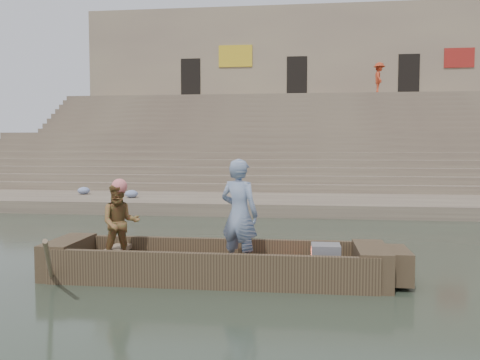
% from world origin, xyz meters
% --- Properties ---
extents(ground, '(120.00, 120.00, 0.00)m').
position_xyz_m(ground, '(0.00, 0.00, 0.00)').
color(ground, '#2A3628').
rests_on(ground, ground).
extents(lower_landing, '(32.00, 4.00, 0.40)m').
position_xyz_m(lower_landing, '(0.00, 8.00, 0.20)').
color(lower_landing, gray).
rests_on(lower_landing, ground).
extents(mid_landing, '(32.00, 3.00, 2.80)m').
position_xyz_m(mid_landing, '(0.00, 15.50, 1.40)').
color(mid_landing, gray).
rests_on(mid_landing, ground).
extents(upper_landing, '(32.00, 3.00, 5.20)m').
position_xyz_m(upper_landing, '(0.00, 22.50, 2.60)').
color(upper_landing, gray).
rests_on(upper_landing, ground).
extents(ghat_steps, '(32.00, 11.00, 5.20)m').
position_xyz_m(ghat_steps, '(0.00, 17.19, 1.80)').
color(ghat_steps, gray).
rests_on(ghat_steps, ground).
extents(building_wall, '(32.00, 5.07, 11.20)m').
position_xyz_m(building_wall, '(0.00, 26.50, 5.60)').
color(building_wall, gray).
rests_on(building_wall, ground).
extents(main_rowboat, '(5.00, 1.30, 0.22)m').
position_xyz_m(main_rowboat, '(-3.04, -1.09, 0.11)').
color(main_rowboat, brown).
rests_on(main_rowboat, ground).
extents(rowboat_trim, '(6.04, 2.63, 2.03)m').
position_xyz_m(rowboat_trim, '(-2.83, -1.09, 0.31)').
color(rowboat_trim, brown).
rests_on(rowboat_trim, ground).
extents(standing_man, '(0.76, 0.64, 1.78)m').
position_xyz_m(standing_man, '(-2.59, -1.27, 1.11)').
color(standing_man, navy).
rests_on(standing_man, main_rowboat).
extents(rowing_man, '(0.81, 0.74, 1.36)m').
position_xyz_m(rowing_man, '(-4.64, -1.10, 0.90)').
color(rowing_man, '#257127').
rests_on(rowing_man, main_rowboat).
extents(television, '(0.46, 0.42, 0.40)m').
position_xyz_m(television, '(-1.22, -1.09, 0.42)').
color(television, slate).
rests_on(television, main_rowboat).
extents(pedestrian, '(0.74, 1.22, 1.84)m').
position_xyz_m(pedestrian, '(2.84, 21.60, 6.12)').
color(pedestrian, '#B93C1F').
rests_on(pedestrian, upper_landing).
extents(cloth_bundles, '(19.39, 1.40, 0.26)m').
position_xyz_m(cloth_bundles, '(-2.55, 8.14, 0.53)').
color(cloth_bundles, '#3F5999').
rests_on(cloth_bundles, lower_landing).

